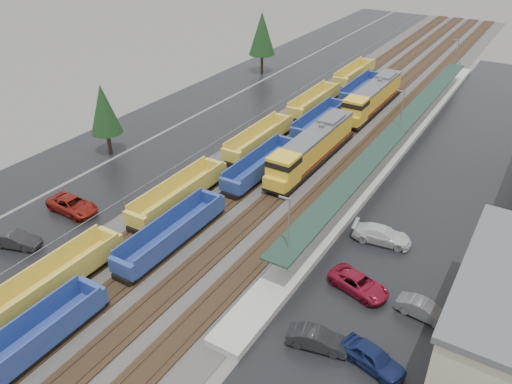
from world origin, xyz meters
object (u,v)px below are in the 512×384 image
(well_string_blue, at_px, (222,196))
(parked_car_east_c, at_px, (382,235))
(parked_car_west_b, at_px, (16,240))
(parked_car_east_b, at_px, (359,284))
(parked_car_west_c, at_px, (73,205))
(locomotive_trail, at_px, (372,98))
(parked_car_east_a, at_px, (318,339))
(well_string_yellow, at_px, (224,164))
(parked_car_east_d, at_px, (373,358))
(locomotive_lead, at_px, (311,149))
(parked_car_east_e, at_px, (424,310))

(well_string_blue, relative_size, parked_car_east_c, 17.15)
(parked_car_west_b, xyz_separation_m, parked_car_east_b, (29.76, 11.03, -0.04))
(parked_car_west_c, bearing_deg, locomotive_trail, -20.17)
(parked_car_east_a, height_order, parked_car_east_b, parked_car_east_a)
(well_string_yellow, xyz_separation_m, parked_car_east_d, (25.19, -18.08, -0.41))
(locomotive_trail, bearing_deg, well_string_blue, -96.69)
(locomotive_lead, relative_size, well_string_blue, 0.21)
(well_string_blue, xyz_separation_m, parked_car_west_b, (-12.35, -16.15, -0.42))
(parked_car_east_e, bearing_deg, locomotive_lead, 50.62)
(parked_car_east_b, height_order, parked_car_east_c, parked_car_east_c)
(parked_car_west_b, xyz_separation_m, parked_car_east_d, (33.53, 4.14, 0.04))
(locomotive_lead, xyz_separation_m, parked_car_east_d, (17.19, -25.11, -1.56))
(well_string_yellow, bearing_deg, locomotive_trail, 74.07)
(parked_car_west_c, bearing_deg, parked_car_east_e, -82.95)
(locomotive_trail, height_order, parked_car_east_a, locomotive_trail)
(locomotive_trail, xyz_separation_m, parked_car_east_b, (13.42, -39.22, -1.64))
(locomotive_lead, relative_size, parked_car_west_b, 4.20)
(locomotive_lead, bearing_deg, parked_car_west_b, -119.20)
(well_string_yellow, distance_m, parked_car_east_b, 24.17)
(parked_car_east_a, relative_size, parked_car_east_c, 0.82)
(parked_car_west_b, distance_m, parked_car_east_b, 31.74)
(locomotive_lead, bearing_deg, locomotive_trail, 90.00)
(parked_car_west_b, height_order, parked_car_west_c, parked_car_west_c)
(well_string_blue, bearing_deg, parked_car_west_b, -127.41)
(well_string_blue, relative_size, parked_car_west_b, 20.34)
(parked_car_west_c, bearing_deg, parked_car_east_a, -95.41)
(well_string_blue, height_order, parked_car_east_d, well_string_blue)
(parked_car_east_d, bearing_deg, parked_car_east_c, 32.49)
(parked_car_west_b, bearing_deg, locomotive_lead, -47.69)
(well_string_yellow, relative_size, parked_car_east_b, 18.30)
(parked_car_east_d, bearing_deg, well_string_yellow, 69.81)
(locomotive_lead, relative_size, parked_car_west_c, 3.33)
(well_string_blue, bearing_deg, parked_car_east_b, -16.36)
(locomotive_trail, height_order, parked_car_east_b, locomotive_trail)
(parked_car_west_c, relative_size, parked_car_east_e, 1.37)
(well_string_blue, bearing_deg, parked_car_east_c, 8.72)
(parked_car_east_d, bearing_deg, parked_car_west_c, 100.71)
(locomotive_trail, relative_size, well_string_blue, 0.21)
(well_string_yellow, relative_size, parked_car_east_a, 21.27)
(well_string_yellow, xyz_separation_m, parked_car_east_b, (21.42, -11.19, -0.48))
(parked_car_east_e, bearing_deg, parked_car_west_c, 101.11)
(locomotive_lead, bearing_deg, well_string_blue, -106.97)
(parked_car_east_d, distance_m, parked_car_east_e, 6.90)
(parked_car_west_b, bearing_deg, parked_car_east_b, -88.16)
(locomotive_lead, relative_size, locomotive_trail, 1.00)
(well_string_yellow, relative_size, parked_car_west_c, 16.37)
(locomotive_lead, height_order, parked_car_east_b, locomotive_lead)
(locomotive_trail, distance_m, parked_car_east_c, 34.05)
(well_string_blue, distance_m, parked_car_east_e, 23.51)
(parked_car_west_c, height_order, parked_car_east_d, parked_car_west_c)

